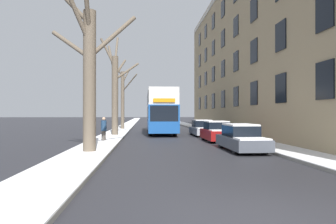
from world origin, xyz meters
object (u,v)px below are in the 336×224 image
Objects in this scene: pedestrian_left_sidewalk at (104,129)px; bare_tree_left_1 at (115,89)px; bare_tree_left_0 at (89,71)px; parked_car_2 at (202,128)px; bare_tree_left_2 at (123,98)px; parked_car_0 at (241,138)px; parked_car_1 at (217,132)px; double_decker_bus at (160,110)px.

bare_tree_left_1 is at bearing 28.68° from pedestrian_left_sidewalk.
bare_tree_left_0 reaches higher than parked_car_2.
bare_tree_left_2 reaches higher than pedestrian_left_sidewalk.
parked_car_1 is (0.00, 5.41, 0.02)m from parked_car_0.
parked_car_1 is at bearing 90.00° from parked_car_0.
parked_car_0 is at bearing 5.51° from bare_tree_left_0.
bare_tree_left_1 is 5.25× the size of pedestrian_left_sidewalk.
bare_tree_left_1 is 10.14m from bare_tree_left_2.
double_decker_bus reaches higher than parked_car_0.
bare_tree_left_2 is 0.70× the size of double_decker_bus.
bare_tree_left_1 is at bearing -89.58° from bare_tree_left_2.
bare_tree_left_0 is at bearing -90.93° from bare_tree_left_1.
bare_tree_left_0 is at bearing -142.05° from parked_car_1.
bare_tree_left_0 is 6.53m from pedestrian_left_sidewalk.
double_decker_bus reaches higher than parked_car_1.
parked_car_0 is 2.55× the size of pedestrian_left_sidewalk.
bare_tree_left_2 is 13.13m from parked_car_2.
double_decker_bus is 2.97× the size of parked_car_1.
bare_tree_left_1 reaches higher than double_decker_bus.
bare_tree_left_2 reaches higher than parked_car_1.
bare_tree_left_1 is 5.95m from double_decker_bus.
pedestrian_left_sidewalk is (-0.04, 5.73, -3.14)m from bare_tree_left_0.
parked_car_0 is 10.87m from parked_car_2.
bare_tree_left_1 is at bearing 89.07° from bare_tree_left_0.
pedestrian_left_sidewalk reaches higher than parked_car_1.
parked_car_1 is (3.56, -9.25, -1.72)m from double_decker_bus.
bare_tree_left_1 reaches higher than parked_car_0.
double_decker_bus is 10.74m from pedestrian_left_sidewalk.
double_decker_bus is at bearing 111.05° from parked_car_1.
bare_tree_left_0 reaches higher than bare_tree_left_2.
bare_tree_left_2 is 22.57m from parked_car_0.
bare_tree_left_0 is 0.91× the size of bare_tree_left_1.
bare_tree_left_0 is 16.11m from double_decker_bus.
parked_car_2 is (7.91, 11.63, -3.45)m from bare_tree_left_0.
parked_car_1 is 5.46m from parked_car_2.
parked_car_1 reaches higher than parked_car_0.
double_decker_bus is 2.58× the size of parked_car_2.
bare_tree_left_0 is 8.67m from parked_car_0.
parked_car_0 is 0.98× the size of parked_car_2.
parked_car_0 is at bearing -69.57° from bare_tree_left_2.
parked_car_1 is at bearing -68.95° from double_decker_bus.
bare_tree_left_0 is at bearing -90.30° from bare_tree_left_2.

